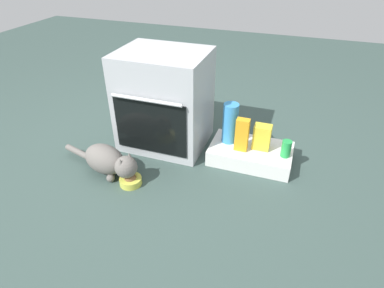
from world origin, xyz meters
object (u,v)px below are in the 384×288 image
Objects in this scene: oven at (164,100)px; juice_carton at (242,135)px; snack_bag at (262,137)px; food_bowl at (131,180)px; soda_can at (286,149)px; water_bottle at (230,123)px; pantry_cabinet at (250,154)px; cat at (109,161)px.

oven is 3.03× the size of juice_carton.
food_bowl is at bearing -144.29° from snack_bag.
water_bottle is (-0.41, 0.06, 0.09)m from soda_can.
water_bottle is 1.67× the size of snack_bag.
snack_bag is at bearing -3.56° from water_bottle.
food_bowl is (-0.01, -0.56, -0.33)m from oven.
oven is 2.43× the size of water_bottle.
water_bottle reaches higher than food_bowl.
oven is 1.25× the size of pantry_cabinet.
snack_bag is at bearing 41.86° from cat.
food_bowl is 0.82× the size of snack_bag.
soda_can is (0.24, -0.03, 0.12)m from pantry_cabinet.
juice_carton reaches higher than cat.
pantry_cabinet is 0.27m from water_bottle.
cat is (-0.20, -0.52, -0.25)m from oven.
snack_bag is (0.24, -0.01, -0.06)m from water_bottle.
snack_bag is (0.06, 0.01, 0.15)m from pantry_cabinet.
pantry_cabinet is 1.94× the size of water_bottle.
oven reaches higher than snack_bag.
juice_carton reaches higher than snack_bag.
food_bowl is 1.23× the size of soda_can.
juice_carton is (-0.31, -0.02, 0.06)m from soda_can.
oven reaches higher than water_bottle.
food_bowl is at bearing -151.91° from soda_can.
snack_bag is (0.75, -0.02, -0.16)m from oven.
food_bowl is 0.80m from water_bottle.
cat is 3.68× the size of snack_bag.
oven is 0.76m from snack_bag.
juice_carton is at bearing -143.12° from pantry_cabinet.
oven is at bearing 172.34° from juice_carton.
soda_can is 0.31m from juice_carton.
oven is at bearing 82.98° from cat.
oven is at bearing 88.65° from food_bowl.
pantry_cabinet is (0.68, -0.03, -0.31)m from oven.
oven is at bearing 178.65° from snack_bag.
pantry_cabinet is at bearing -167.12° from snack_bag.
juice_carton is (0.63, 0.48, 0.21)m from food_bowl.
pantry_cabinet is at bearing -2.69° from oven.
food_bowl is at bearing -142.64° from pantry_cabinet.
soda_can is 0.67× the size of snack_bag.
cat is at bearing -151.17° from pantry_cabinet.
juice_carton is at bearing -176.55° from soda_can.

